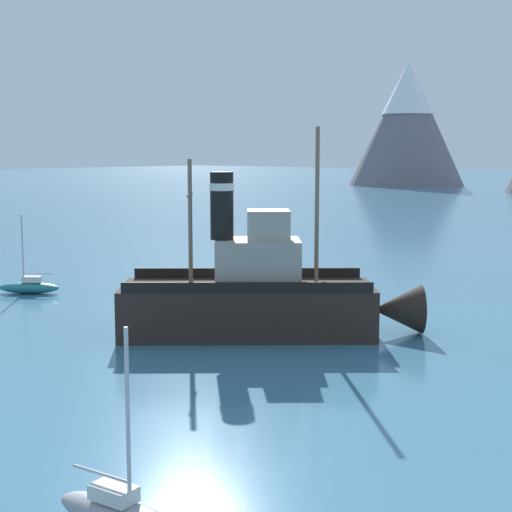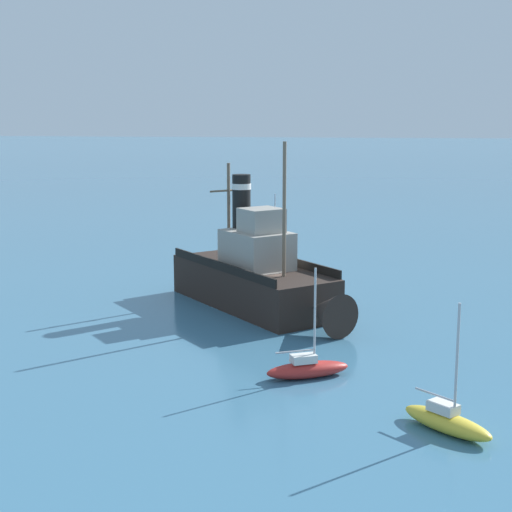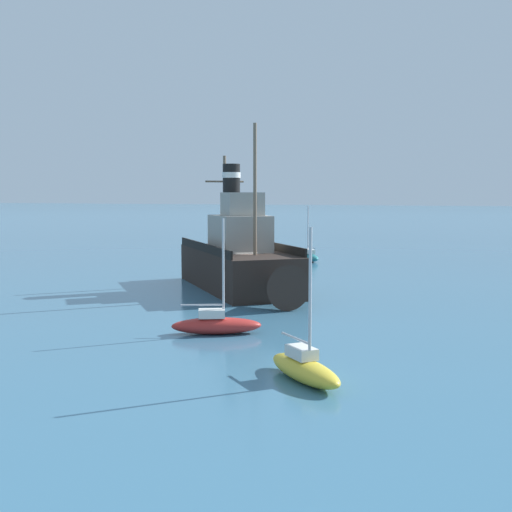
{
  "view_description": "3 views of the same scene",
  "coord_description": "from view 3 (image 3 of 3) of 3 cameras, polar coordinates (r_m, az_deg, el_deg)",
  "views": [
    {
      "loc": [
        22.78,
        -28.77,
        8.81
      ],
      "look_at": [
        -3.66,
        2.74,
        3.24
      ],
      "focal_mm": 55.0,
      "sensor_mm": 36.0,
      "label": 1
    },
    {
      "loc": [
        43.98,
        5.77,
        11.56
      ],
      "look_at": [
        -1.41,
        -0.52,
        3.03
      ],
      "focal_mm": 55.0,
      "sensor_mm": 36.0,
      "label": 2
    },
    {
      "loc": [
        35.39,
        14.7,
        5.91
      ],
      "look_at": [
        -2.48,
        0.05,
        1.97
      ],
      "focal_mm": 45.0,
      "sensor_mm": 36.0,
      "label": 3
    }
  ],
  "objects": [
    {
      "name": "ground_plane",
      "position": [
        38.77,
        -1.4,
        -3.23
      ],
      "size": [
        600.0,
        600.0,
        0.0
      ],
      "primitive_type": "plane",
      "color": "teal"
    },
    {
      "name": "old_tugboat",
      "position": [
        39.42,
        -1.39,
        -0.4
      ],
      "size": [
        13.13,
        11.94,
        9.9
      ],
      "color": "#2D231E",
      "rests_on": "ground"
    },
    {
      "name": "sailboat_red",
      "position": [
        27.31,
        -3.56,
        -6.05
      ],
      "size": [
        2.62,
        3.91,
        4.9
      ],
      "color": "#B22823",
      "rests_on": "ground"
    },
    {
      "name": "sailboat_yellow",
      "position": [
        20.66,
        4.33,
        -9.86
      ],
      "size": [
        3.4,
        3.53,
        4.9
      ],
      "color": "gold",
      "rests_on": "ground"
    },
    {
      "name": "sailboat_teal",
      "position": [
        56.66,
        4.73,
        -0.03
      ],
      "size": [
        3.71,
        3.14,
        4.9
      ],
      "color": "#23757A",
      "rests_on": "ground"
    }
  ]
}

